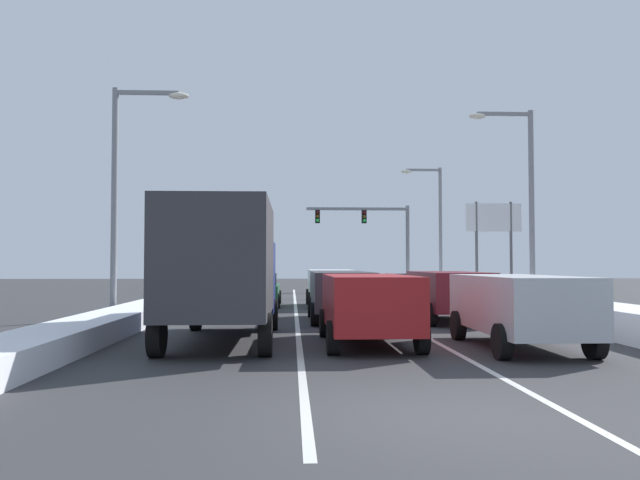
% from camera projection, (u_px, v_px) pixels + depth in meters
% --- Properties ---
extents(ground_plane, '(120.00, 120.00, 0.00)m').
position_uv_depth(ground_plane, '(343.00, 317.00, 23.20)').
color(ground_plane, '#333335').
extents(lane_stripe_between_right_lane_and_center_lane, '(0.14, 41.56, 0.01)m').
position_uv_depth(lane_stripe_between_right_lane_and_center_lane, '(375.00, 309.00, 27.05)').
color(lane_stripe_between_right_lane_and_center_lane, silver).
rests_on(lane_stripe_between_right_lane_and_center_lane, ground).
extents(lane_stripe_between_center_lane_and_left_lane, '(0.14, 41.56, 0.01)m').
position_uv_depth(lane_stripe_between_center_lane_and_left_lane, '(296.00, 309.00, 26.90)').
color(lane_stripe_between_center_lane_and_left_lane, silver).
rests_on(lane_stripe_between_center_lane_and_left_lane, ground).
extents(snow_bank_right_shoulder, '(1.85, 41.56, 0.78)m').
position_uv_depth(snow_bank_right_shoulder, '(498.00, 300.00, 27.30)').
color(snow_bank_right_shoulder, white).
rests_on(snow_bank_right_shoulder, ground).
extents(snow_bank_left_shoulder, '(1.58, 41.56, 0.55)m').
position_uv_depth(snow_bank_left_shoulder, '(170.00, 303.00, 26.67)').
color(snow_bank_left_shoulder, white).
rests_on(snow_bank_left_shoulder, ground).
extents(suv_silver_right_lane_nearest, '(2.16, 4.90, 1.67)m').
position_uv_depth(suv_silver_right_lane_nearest, '(518.00, 304.00, 14.56)').
color(suv_silver_right_lane_nearest, '#B7BABF').
rests_on(suv_silver_right_lane_nearest, ground).
extents(suv_maroon_right_lane_second, '(2.16, 4.90, 1.67)m').
position_uv_depth(suv_maroon_right_lane_second, '(448.00, 291.00, 21.40)').
color(suv_maroon_right_lane_second, maroon).
rests_on(suv_maroon_right_lane_second, ground).
extents(sedan_tan_right_lane_third, '(2.00, 4.50, 1.51)m').
position_uv_depth(sedan_tan_right_lane_third, '(407.00, 290.00, 28.45)').
color(sedan_tan_right_lane_third, '#937F60').
rests_on(sedan_tan_right_lane_third, ground).
extents(suv_red_center_lane_nearest, '(2.16, 4.90, 1.67)m').
position_uv_depth(suv_red_center_lane_nearest, '(368.00, 302.00, 15.24)').
color(suv_red_center_lane_nearest, maroon).
rests_on(suv_red_center_lane_nearest, ground).
extents(suv_charcoal_center_lane_second, '(2.16, 4.90, 1.67)m').
position_uv_depth(suv_charcoal_center_lane_second, '(341.00, 291.00, 21.54)').
color(suv_charcoal_center_lane_second, '#38383D').
rests_on(suv_charcoal_center_lane_second, ground).
extents(suv_white_center_lane_third, '(2.16, 4.90, 1.67)m').
position_uv_depth(suv_white_center_lane_third, '(331.00, 284.00, 28.65)').
color(suv_white_center_lane_third, silver).
rests_on(suv_white_center_lane_third, ground).
extents(box_truck_left_lane_nearest, '(2.53, 7.20, 3.36)m').
position_uv_depth(box_truck_left_lane_nearest, '(224.00, 266.00, 15.67)').
color(box_truck_left_lane_nearest, navy).
rests_on(box_truck_left_lane_nearest, ground).
extents(sedan_gray_left_lane_second, '(2.00, 4.50, 1.51)m').
position_uv_depth(sedan_gray_left_lane_second, '(246.00, 296.00, 23.58)').
color(sedan_gray_left_lane_second, slate).
rests_on(sedan_gray_left_lane_second, ground).
extents(sedan_green_left_lane_third, '(2.00, 4.50, 1.51)m').
position_uv_depth(sedan_green_left_lane_third, '(259.00, 289.00, 29.25)').
color(sedan_green_left_lane_third, '#1E5633').
rests_on(sedan_green_left_lane_third, ground).
extents(traffic_light_gantry, '(7.54, 0.47, 6.20)m').
position_uv_depth(traffic_light_gantry, '(376.00, 229.00, 46.18)').
color(traffic_light_gantry, slate).
rests_on(traffic_light_gantry, ground).
extents(street_lamp_right_near, '(2.66, 0.36, 8.17)m').
position_uv_depth(street_lamp_right_near, '(523.00, 191.00, 25.61)').
color(street_lamp_right_near, gray).
rests_on(street_lamp_right_near, ground).
extents(street_lamp_right_mid, '(2.66, 0.36, 8.14)m').
position_uv_depth(street_lamp_right_mid, '(435.00, 218.00, 40.69)').
color(street_lamp_right_mid, gray).
rests_on(street_lamp_right_mid, ground).
extents(street_lamp_left_mid, '(2.66, 0.36, 8.10)m').
position_uv_depth(street_lamp_left_mid, '(125.00, 180.00, 22.10)').
color(street_lamp_left_mid, gray).
rests_on(street_lamp_left_mid, ground).
extents(roadside_sign_right, '(3.20, 0.16, 5.50)m').
position_uv_depth(roadside_sign_right, '(494.00, 228.00, 36.25)').
color(roadside_sign_right, '#59595B').
rests_on(roadside_sign_right, ground).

